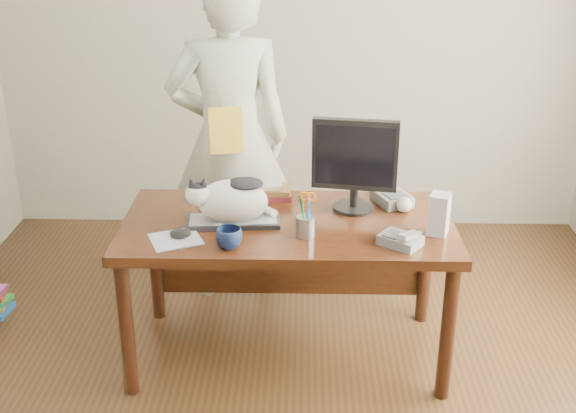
# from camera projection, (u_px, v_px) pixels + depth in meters

# --- Properties ---
(room) EXTENTS (4.50, 4.50, 4.50)m
(room) POSITION_uv_depth(u_px,v_px,m) (284.00, 142.00, 2.68)
(room) COLOR black
(room) RESTS_ON ground
(desk) EXTENTS (1.60, 0.80, 0.75)m
(desk) POSITION_uv_depth(u_px,v_px,m) (289.00, 242.00, 3.60)
(desk) COLOR black
(desk) RESTS_ON ground
(keyboard) EXTENTS (0.46, 0.20, 0.03)m
(keyboard) POSITION_uv_depth(u_px,v_px,m) (233.00, 221.00, 3.45)
(keyboard) COLOR black
(keyboard) RESTS_ON desk
(cat) EXTENTS (0.43, 0.25, 0.25)m
(cat) POSITION_uv_depth(u_px,v_px,m) (230.00, 199.00, 3.40)
(cat) COLOR white
(cat) RESTS_ON keyboard
(monitor) EXTENTS (0.42, 0.23, 0.47)m
(monitor) POSITION_uv_depth(u_px,v_px,m) (355.00, 160.00, 3.49)
(monitor) COLOR black
(monitor) RESTS_ON desk
(pen_cup) EXTENTS (0.10, 0.10, 0.22)m
(pen_cup) POSITION_uv_depth(u_px,v_px,m) (306.00, 224.00, 3.30)
(pen_cup) COLOR #939398
(pen_cup) RESTS_ON desk
(mousepad) EXTENTS (0.28, 0.27, 0.00)m
(mousepad) POSITION_uv_depth(u_px,v_px,m) (176.00, 239.00, 3.29)
(mousepad) COLOR #B0B4BC
(mousepad) RESTS_ON desk
(mouse) EXTENTS (0.12, 0.10, 0.04)m
(mouse) POSITION_uv_depth(u_px,v_px,m) (181.00, 233.00, 3.30)
(mouse) COLOR black
(mouse) RESTS_ON mousepad
(coffee_mug) EXTENTS (0.17, 0.17, 0.09)m
(coffee_mug) POSITION_uv_depth(u_px,v_px,m) (229.00, 238.00, 3.20)
(coffee_mug) COLOR #0D1736
(coffee_mug) RESTS_ON desk
(phone) EXTENTS (0.22, 0.21, 0.08)m
(phone) POSITION_uv_depth(u_px,v_px,m) (401.00, 240.00, 3.23)
(phone) COLOR slate
(phone) RESTS_ON desk
(speaker) EXTENTS (0.12, 0.12, 0.20)m
(speaker) POSITION_uv_depth(u_px,v_px,m) (439.00, 214.00, 3.31)
(speaker) COLOR #ABABAD
(speaker) RESTS_ON desk
(baseball) EXTENTS (0.08, 0.08, 0.08)m
(baseball) POSITION_uv_depth(u_px,v_px,m) (404.00, 205.00, 3.56)
(baseball) COLOR silver
(baseball) RESTS_ON desk
(book_stack) EXTENTS (0.22, 0.17, 0.08)m
(book_stack) POSITION_uv_depth(u_px,v_px,m) (271.00, 192.00, 3.73)
(book_stack) COLOR #55161D
(book_stack) RESTS_ON desk
(calculator) EXTENTS (0.22, 0.24, 0.06)m
(calculator) POSITION_uv_depth(u_px,v_px,m) (392.00, 198.00, 3.67)
(calculator) COLOR slate
(calculator) RESTS_ON desk
(person) EXTENTS (0.76, 0.57, 1.89)m
(person) POSITION_uv_depth(u_px,v_px,m) (230.00, 140.00, 4.02)
(person) COLOR silver
(person) RESTS_ON ground
(held_book) EXTENTS (0.19, 0.14, 0.25)m
(held_book) POSITION_uv_depth(u_px,v_px,m) (226.00, 130.00, 3.82)
(held_book) COLOR gold
(held_book) RESTS_ON person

